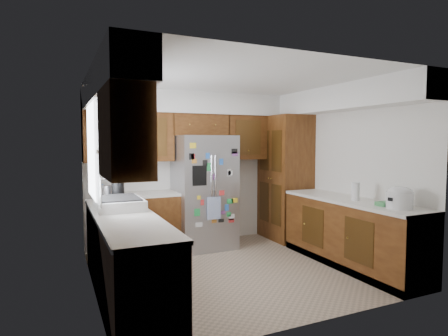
{
  "coord_description": "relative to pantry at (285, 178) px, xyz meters",
  "views": [
    {
      "loc": [
        -2.17,
        -4.35,
        1.7
      ],
      "look_at": [
        -0.04,
        0.35,
        1.34
      ],
      "focal_mm": 30.0,
      "sensor_mm": 36.0,
      "label": 1
    }
  ],
  "objects": [
    {
      "name": "paper_towel",
      "position": [
        -0.03,
        -1.72,
        -0.03
      ],
      "size": [
        0.11,
        0.11,
        0.24
      ],
      "primitive_type": "cylinder",
      "color": "white",
      "rests_on": "right_counter_run"
    },
    {
      "name": "rice_cooker",
      "position": [
        -0.0,
        -2.39,
        -0.02
      ],
      "size": [
        0.31,
        0.3,
        0.26
      ],
      "color": "white",
      "rests_on": "right_counter_run"
    },
    {
      "name": "pantry",
      "position": [
        0.0,
        0.0,
        0.0
      ],
      "size": [
        0.6,
        0.9,
        2.15
      ],
      "primitive_type": "cube",
      "color": "#45220D",
      "rests_on": "ground"
    },
    {
      "name": "room_shell",
      "position": [
        -1.61,
        -0.79,
        0.75
      ],
      "size": [
        3.64,
        3.24,
        2.52
      ],
      "color": "silver",
      "rests_on": "ground"
    },
    {
      "name": "floor",
      "position": [
        -1.5,
        -1.15,
        -1.07
      ],
      "size": [
        3.6,
        3.6,
        0.0
      ],
      "primitive_type": "plane",
      "color": "tan",
      "rests_on": "ground"
    },
    {
      "name": "right_counter_run",
      "position": [
        0.0,
        -1.62,
        -0.65
      ],
      "size": [
        0.63,
        2.25,
        0.92
      ],
      "color": "#45220D",
      "rests_on": "ground"
    },
    {
      "name": "left_counter_clutter",
      "position": [
        -2.96,
        -0.31,
        -0.02
      ],
      "size": [
        0.4,
        0.89,
        0.38
      ],
      "color": "black",
      "rests_on": "left_counter_run"
    },
    {
      "name": "left_counter_run",
      "position": [
        -2.86,
        -1.12,
        -0.65
      ],
      "size": [
        1.36,
        3.2,
        0.92
      ],
      "color": "#45220D",
      "rests_on": "ground"
    },
    {
      "name": "bridge_cabinet",
      "position": [
        -1.5,
        0.28,
        0.9
      ],
      "size": [
        0.96,
        0.34,
        0.35
      ],
      "primitive_type": "cube",
      "color": "#45220D",
      "rests_on": "fridge"
    },
    {
      "name": "fridge_top_items",
      "position": [
        -1.5,
        0.29,
        1.19
      ],
      "size": [
        0.54,
        0.29,
        0.25
      ],
      "color": "#2633AA",
      "rests_on": "bridge_cabinet"
    },
    {
      "name": "fridge",
      "position": [
        -1.5,
        0.05,
        -0.17
      ],
      "size": [
        0.9,
        0.79,
        1.8
      ],
      "color": "#9F9FA4",
      "rests_on": "ground"
    },
    {
      "name": "sink_assembly",
      "position": [
        -3.0,
        -1.05,
        -0.09
      ],
      "size": [
        0.52,
        0.7,
        0.37
      ],
      "color": "white",
      "rests_on": "left_counter_run"
    }
  ]
}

